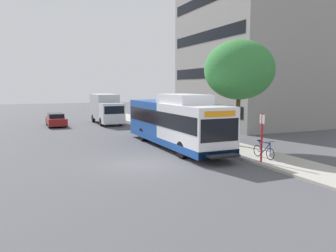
{
  "coord_description": "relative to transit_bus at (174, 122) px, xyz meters",
  "views": [
    {
      "loc": [
        -5.89,
        -16.81,
        4.19
      ],
      "look_at": [
        2.88,
        3.07,
        1.6
      ],
      "focal_mm": 36.18,
      "sensor_mm": 36.0,
      "label": 1
    }
  ],
  "objects": [
    {
      "name": "bicycle_parked",
      "position": [
        2.83,
        -5.86,
        -1.14
      ],
      "size": [
        0.52,
        1.76,
        1.02
      ],
      "color": "black",
      "rests_on": "sidewalk_curb"
    },
    {
      "name": "apartment_tower_backdrop",
      "position": [
        13.81,
        9.69,
        11.08
      ],
      "size": [
        11.78,
        14.47,
        25.56
      ],
      "color": "gray",
      "rests_on": "ground"
    },
    {
      "name": "sidewalk_curb",
      "position": [
        3.24,
        2.01,
        -1.63
      ],
      "size": [
        3.0,
        56.0,
        0.14
      ],
      "primitive_type": "cube",
      "color": "#A8A399",
      "rests_on": "ground"
    },
    {
      "name": "transit_bus",
      "position": [
        0.0,
        0.0,
        0.0
      ],
      "size": [
        2.58,
        12.25,
        3.65
      ],
      "color": "white",
      "rests_on": "ground"
    },
    {
      "name": "bus_stop_sign_pole",
      "position": [
        2.07,
        -6.58,
        -0.05
      ],
      "size": [
        0.1,
        0.36,
        2.6
      ],
      "color": "red",
      "rests_on": "sidewalk_curb"
    },
    {
      "name": "street_tree_near_stop",
      "position": [
        3.85,
        -1.92,
        3.53
      ],
      "size": [
        4.65,
        4.65,
        7.08
      ],
      "color": "#4C3823",
      "rests_on": "sidewalk_curb"
    },
    {
      "name": "box_truck_background",
      "position": [
        -0.83,
        16.29,
        0.04
      ],
      "size": [
        2.32,
        7.01,
        3.25
      ],
      "color": "silver",
      "rests_on": "ground"
    },
    {
      "name": "parked_car_far_lane",
      "position": [
        -6.19,
        16.02,
        -1.04
      ],
      "size": [
        1.8,
        4.5,
        1.33
      ],
      "color": "maroon",
      "rests_on": "ground"
    },
    {
      "name": "ground_plane",
      "position": [
        -3.76,
        4.01,
        -1.7
      ],
      "size": [
        120.0,
        120.0,
        0.0
      ],
      "primitive_type": "plane",
      "color": "#4C4C51"
    }
  ]
}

